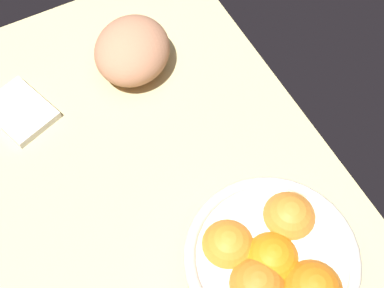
{
  "coord_description": "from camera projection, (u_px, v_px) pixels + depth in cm",
  "views": [
    {
      "loc": [
        -39.46,
        11.68,
        75.7
      ],
      "look_at": [
        -3.23,
        -7.42,
        5.0
      ],
      "focal_mm": 49.96,
      "sensor_mm": 36.0,
      "label": 1
    }
  ],
  "objects": [
    {
      "name": "fruit_bowl",
      "position": [
        271.0,
        263.0,
        0.7
      ],
      "size": [
        22.9,
        22.9,
        11.75
      ],
      "color": "silver",
      "rests_on": "ground"
    },
    {
      "name": "bread_loaf",
      "position": [
        132.0,
        50.0,
        0.92
      ],
      "size": [
        19.54,
        19.35,
        8.51
      ],
      "primitive_type": "ellipsoid",
      "rotation": [
        0.0,
        0.0,
        5.57
      ],
      "color": "tan",
      "rests_on": "ground"
    },
    {
      "name": "napkin_folded",
      "position": [
        20.0,
        111.0,
        0.9
      ],
      "size": [
        13.44,
        11.73,
        1.46
      ],
      "primitive_type": "cube",
      "rotation": [
        0.0,
        0.0,
        0.34
      ],
      "color": "silver",
      "rests_on": "ground"
    },
    {
      "name": "ground_plane",
      "position": [
        143.0,
        167.0,
        0.87
      ],
      "size": [
        77.01,
        56.74,
        3.0
      ],
      "primitive_type": "cube",
      "color": "#CCBD80"
    }
  ]
}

